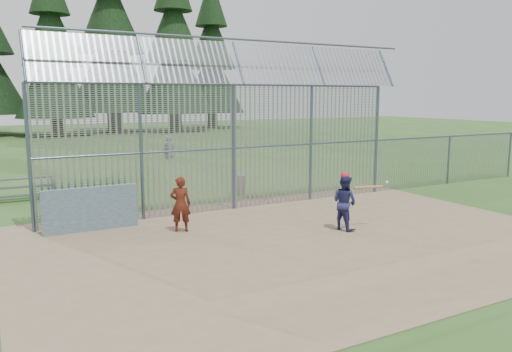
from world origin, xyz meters
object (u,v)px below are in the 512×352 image
onlooker (181,204)px  trash_can (239,184)px  dugout_wall (91,209)px  bleacher (11,189)px  batter (344,202)px

onlooker → trash_can: (3.74, 3.94, -0.39)m
dugout_wall → trash_can: size_ratio=3.05×
dugout_wall → bleacher: dugout_wall is taller
onlooker → trash_can: onlooker is taller
dugout_wall → batter: size_ratio=1.66×
trash_can → batter: bearing=-87.4°
batter → trash_can: bearing=-10.0°
onlooker → bleacher: 7.84m
bleacher → trash_can: bearing=-20.9°
onlooker → bleacher: onlooker is taller
batter → bleacher: 11.76m
batter → onlooker: (-4.01, 1.94, 0.00)m
dugout_wall → batter: bearing=-27.5°
onlooker → bleacher: (-3.83, 6.83, -0.36)m
dugout_wall → bleacher: 5.86m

